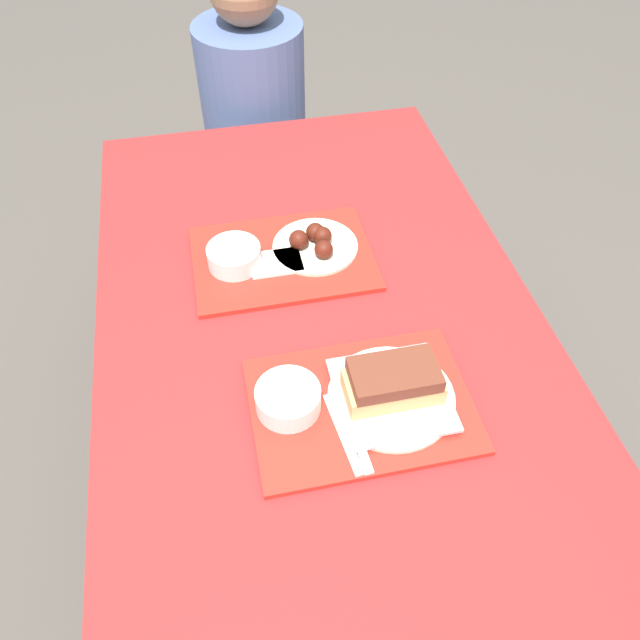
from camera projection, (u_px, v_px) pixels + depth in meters
ground_plane at (326, 513)px, 1.77m from camera, size 12.00×12.00×0.00m
picnic_table at (329, 375)px, 1.29m from camera, size 0.91×1.72×0.73m
picnic_bench_far at (262, 180)px, 2.19m from camera, size 0.86×0.28×0.46m
tray_near at (361, 405)px, 1.13m from camera, size 0.40×0.29×0.01m
tray_far at (283, 258)px, 1.40m from camera, size 0.40×0.29×0.01m
bowl_coleslaw_near at (288, 398)px, 1.10m from camera, size 0.12×0.12×0.05m
brisket_sandwich_plate at (392, 388)px, 1.11m from camera, size 0.23×0.23×0.09m
plastic_fork_near at (343, 433)px, 1.08m from camera, size 0.03×0.17×0.00m
plastic_knife_near at (355, 431)px, 1.08m from camera, size 0.03×0.17×0.00m
condiment_packet at (364, 373)px, 1.17m from camera, size 0.04×0.03×0.01m
bowl_coleslaw_far at (234, 255)px, 1.36m from camera, size 0.12×0.12×0.05m
wings_plate_far at (315, 243)px, 1.40m from camera, size 0.19×0.19×0.05m
napkin_far at (276, 263)px, 1.37m from camera, size 0.11×0.08×0.01m
person_seated_across at (252, 86)px, 1.93m from camera, size 0.33×0.33×0.66m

